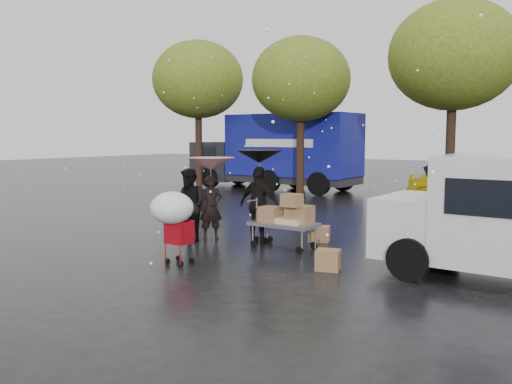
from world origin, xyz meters
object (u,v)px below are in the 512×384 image
Objects in this scene: person_black at (259,205)px; shopping_cart at (173,212)px; blue_truck at (278,152)px; person_pink at (211,208)px; yellow_taxi at (465,185)px; vendor_cart at (287,217)px.

shopping_cart is (-0.07, -2.83, 0.15)m from person_black.
shopping_cart is at bearing -64.71° from blue_truck.
person_pink is at bearing -64.56° from blue_truck.
person_pink is at bearing -177.93° from yellow_taxi.
yellow_taxi is at bearing -4.92° from blue_truck.
vendor_cart is (0.89, -0.19, -0.18)m from person_black.
blue_truck is at bearing -59.97° from person_black.
person_black reaches higher than shopping_cart.
person_black is at bearing -172.00° from yellow_taxi.
blue_truck is (-5.33, 11.21, 0.98)m from person_pink.
person_pink is 1.07× the size of shopping_cart.
shopping_cart is at bearing -169.79° from yellow_taxi.
person_black is at bearing -37.77° from person_pink.
person_pink is 2.11m from vendor_cart.
person_pink is 12.45m from blue_truck.
person_black is 1.24× the size of shopping_cart.
person_black is 1.20× the size of vendor_cart.
blue_truck reaches higher than yellow_taxi.
shopping_cart is (1.15, -2.52, 0.28)m from person_pink.
person_pink reaches higher than yellow_taxi.
vendor_cart is 0.36× the size of yellow_taxi.
yellow_taxi reaches higher than vendor_cart.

